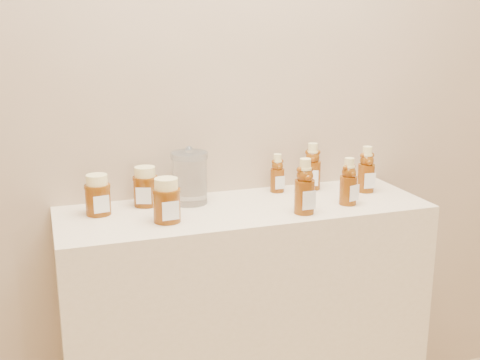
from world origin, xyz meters
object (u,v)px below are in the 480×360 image
object	(u,v)px
display_table	(245,332)
honey_jar_left	(98,195)
glass_canister	(190,176)
bear_bottle_back_left	(277,171)
bear_bottle_front_left	(305,183)

from	to	relation	value
display_table	honey_jar_left	size ratio (longest dim) A/B	9.41
display_table	honey_jar_left	xyz separation A→B (m)	(-0.46, 0.07, 0.51)
display_table	glass_canister	xyz separation A→B (m)	(-0.16, 0.10, 0.54)
bear_bottle_back_left	bear_bottle_front_left	distance (m)	0.26
bear_bottle_front_left	glass_canister	xyz separation A→B (m)	(-0.31, 0.22, -0.01)
bear_bottle_front_left	glass_canister	bearing A→B (deg)	141.66
bear_bottle_back_left	bear_bottle_front_left	size ratio (longest dim) A/B	0.77
bear_bottle_back_left	honey_jar_left	size ratio (longest dim) A/B	1.20
bear_bottle_back_left	glass_canister	xyz separation A→B (m)	(-0.32, -0.03, 0.02)
display_table	glass_canister	size ratio (longest dim) A/B	6.43
bear_bottle_front_left	honey_jar_left	world-z (taller)	bear_bottle_front_left
bear_bottle_front_left	glass_canister	size ratio (longest dim) A/B	1.06
bear_bottle_front_left	display_table	bearing A→B (deg)	138.51
display_table	honey_jar_left	distance (m)	0.69
display_table	bear_bottle_front_left	world-z (taller)	bear_bottle_front_left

